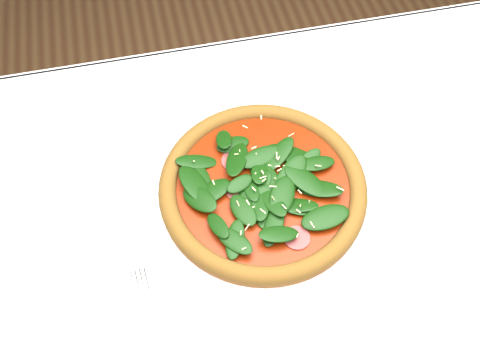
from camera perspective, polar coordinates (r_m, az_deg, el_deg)
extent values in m
plane|color=brown|center=(1.49, 4.20, -18.36)|extent=(6.00, 6.00, 0.00)
cube|color=white|center=(0.81, 7.42, -5.61)|extent=(1.20, 0.80, 0.04)
cylinder|color=#503620|center=(1.33, -22.07, -4.28)|extent=(0.06, 0.06, 0.71)
cylinder|color=#503620|center=(1.47, 22.35, 3.91)|extent=(0.06, 0.06, 0.71)
cube|color=white|center=(1.10, 0.87, 10.62)|extent=(1.20, 0.01, 0.22)
cylinder|color=white|center=(0.80, 2.40, -1.42)|extent=(0.36, 0.36, 0.01)
torus|color=white|center=(0.80, 2.41, -1.27)|extent=(0.36, 0.36, 0.01)
cylinder|color=#9F5826|center=(0.79, 2.43, -1.00)|extent=(0.39, 0.39, 0.01)
torus|color=#AE7328|center=(0.79, 2.45, -0.69)|extent=(0.39, 0.39, 0.03)
cylinder|color=maroon|center=(0.79, 2.45, -0.69)|extent=(0.32, 0.32, 0.00)
cylinder|color=#9C3E40|center=(0.78, 2.46, -0.53)|extent=(0.28, 0.28, 0.00)
ellipsoid|color=#123609|center=(0.77, 2.48, -0.14)|extent=(0.31, 0.31, 0.02)
cylinder|color=#F8E9A2|center=(0.77, 2.50, 0.10)|extent=(0.28, 0.28, 0.00)
cube|color=white|center=(0.73, -9.35, -15.58)|extent=(0.16, 0.10, 0.01)
cube|color=silver|center=(0.72, -9.43, -15.40)|extent=(0.02, 0.11, 0.00)
cube|color=silver|center=(0.74, -10.57, -10.77)|extent=(0.03, 0.04, 0.00)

